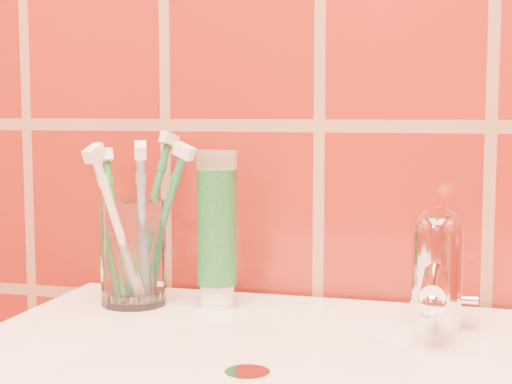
% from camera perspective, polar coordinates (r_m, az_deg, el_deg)
% --- Properties ---
extents(glass_tumbler, '(0.08, 0.08, 0.11)m').
position_cam_1_polar(glass_tumbler, '(0.85, -8.90, -4.36)').
color(glass_tumbler, white).
rests_on(glass_tumbler, pedestal_sink).
extents(toothpaste_tube, '(0.05, 0.04, 0.17)m').
position_cam_1_polar(toothpaste_tube, '(0.83, -2.86, -3.07)').
color(toothpaste_tube, white).
rests_on(toothpaste_tube, pedestal_sink).
extents(faucet, '(0.05, 0.11, 0.12)m').
position_cam_1_polar(faucet, '(0.76, 13.00, -5.13)').
color(faucet, white).
rests_on(faucet, pedestal_sink).
extents(toothbrush_0, '(0.14, 0.14, 0.19)m').
position_cam_1_polar(toothbrush_0, '(0.88, -10.18, -2.47)').
color(toothbrush_0, '#1F742F').
rests_on(toothbrush_0, glass_tumbler).
extents(toothbrush_1, '(0.08, 0.16, 0.20)m').
position_cam_1_polar(toothbrush_1, '(0.82, -9.95, -2.75)').
color(toothbrush_1, white).
rests_on(toothbrush_1, glass_tumbler).
extents(toothbrush_2, '(0.12, 0.11, 0.18)m').
position_cam_1_polar(toothbrush_2, '(0.84, -6.90, -2.48)').
color(toothbrush_2, '#207A47').
rests_on(toothbrush_2, glass_tumbler).
extents(toothbrush_3, '(0.09, 0.13, 0.20)m').
position_cam_1_polar(toothbrush_3, '(0.82, -8.30, -2.57)').
color(toothbrush_3, '#6A90BC').
rests_on(toothbrush_3, glass_tumbler).
extents(toothbrush_4, '(0.10, 0.16, 0.21)m').
position_cam_1_polar(toothbrush_4, '(0.88, -7.79, -1.80)').
color(toothbrush_4, '#1C6A3E').
rests_on(toothbrush_4, glass_tumbler).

